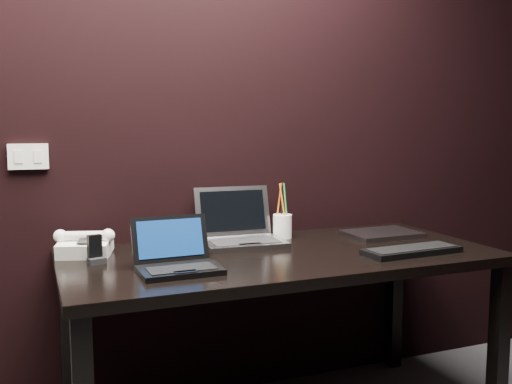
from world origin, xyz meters
name	(u,v)px	position (x,y,z in m)	size (l,w,h in m)	color
wall_back	(181,112)	(0.00, 1.80, 1.30)	(4.00, 4.00, 0.00)	black
wall_switch	(28,157)	(-0.62, 1.79, 1.12)	(0.15, 0.02, 0.10)	silver
desk	(281,271)	(0.30, 1.40, 0.66)	(1.70, 0.80, 0.74)	black
netbook	(177,260)	(-0.16, 1.27, 0.78)	(0.28, 0.25, 0.18)	black
silver_laptop	(240,234)	(0.20, 1.61, 0.78)	(0.35, 0.32, 0.23)	#9A9BA0
ext_keyboard	(412,250)	(0.77, 1.19, 0.75)	(0.41, 0.16, 0.03)	black
closed_laptop	(382,234)	(0.86, 1.53, 0.75)	(0.33, 0.24, 0.02)	gray
desk_phone	(85,245)	(-0.43, 1.63, 0.78)	(0.24, 0.22, 0.11)	white
mobile_phone	(95,253)	(-0.41, 1.49, 0.78)	(0.07, 0.06, 0.10)	black
pen_cup	(282,225)	(0.43, 1.67, 0.80)	(0.08, 0.08, 0.25)	white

